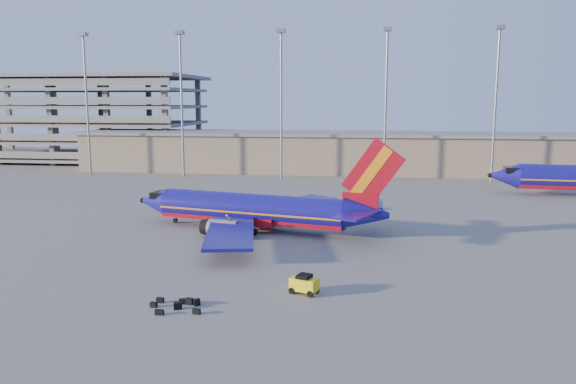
{
  "coord_description": "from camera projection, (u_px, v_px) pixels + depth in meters",
  "views": [
    {
      "loc": [
        11.16,
        -62.87,
        15.37
      ],
      "look_at": [
        1.84,
        5.57,
        4.0
      ],
      "focal_mm": 35.0,
      "sensor_mm": 36.0,
      "label": 1
    }
  ],
  "objects": [
    {
      "name": "luggage_pile",
      "position": [
        178.0,
        305.0,
        41.97
      ],
      "size": [
        4.19,
        2.76,
        0.53
      ],
      "color": "black",
      "rests_on": "ground"
    },
    {
      "name": "terminal_building",
      "position": [
        359.0,
        152.0,
        120.12
      ],
      "size": [
        122.0,
        16.0,
        8.5
      ],
      "color": "gray",
      "rests_on": "ground"
    },
    {
      "name": "light_mast_row",
      "position": [
        333.0,
        88.0,
        106.91
      ],
      "size": [
        101.6,
        1.6,
        28.65
      ],
      "color": "gray",
      "rests_on": "ground"
    },
    {
      "name": "aircraft_main",
      "position": [
        257.0,
        210.0,
        66.55
      ],
      "size": [
        33.21,
        31.59,
        11.4
      ],
      "rotation": [
        0.0,
        0.0,
        -0.22
      ],
      "color": "navy",
      "rests_on": "ground"
    },
    {
      "name": "baggage_tug",
      "position": [
        304.0,
        284.0,
        44.95
      ],
      "size": [
        2.51,
        2.01,
        1.57
      ],
      "rotation": [
        0.0,
        0.0,
        -0.36
      ],
      "color": "yellow",
      "rests_on": "ground"
    },
    {
      "name": "parking_garage",
      "position": [
        78.0,
        114.0,
        144.2
      ],
      "size": [
        62.0,
        32.0,
        21.4
      ],
      "color": "slate",
      "rests_on": "ground"
    },
    {
      "name": "ground",
      "position": [
        266.0,
        233.0,
        65.45
      ],
      "size": [
        220.0,
        220.0,
        0.0
      ],
      "primitive_type": "plane",
      "color": "slate",
      "rests_on": "ground"
    }
  ]
}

